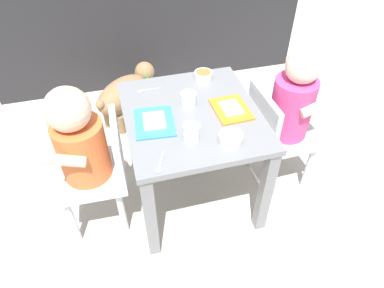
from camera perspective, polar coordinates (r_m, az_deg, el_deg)
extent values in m
plane|color=beige|center=(1.71, 0.00, -7.68)|extent=(7.00, 7.00, 0.00)
cube|color=#232326|center=(2.38, -7.85, 21.52)|extent=(1.98, 0.33, 0.93)
cube|color=slate|center=(1.38, 0.00, 4.73)|extent=(0.53, 0.59, 0.03)
cube|color=slate|center=(1.34, -6.87, -11.90)|extent=(0.04, 0.04, 0.45)
cube|color=slate|center=(1.44, 11.95, -7.74)|extent=(0.04, 0.04, 0.45)
cube|color=slate|center=(1.70, -9.97, 2.36)|extent=(0.04, 0.04, 0.45)
cube|color=slate|center=(1.78, 5.08, 4.94)|extent=(0.04, 0.04, 0.45)
cube|color=silver|center=(1.45, -16.44, -4.74)|extent=(0.29, 0.29, 0.02)
cube|color=silver|center=(1.36, -12.11, -0.55)|extent=(0.03, 0.27, 0.22)
cylinder|color=#D86633|center=(1.36, -17.50, -1.01)|extent=(0.19, 0.19, 0.24)
sphere|color=beige|center=(1.25, -19.79, 5.37)|extent=(0.16, 0.16, 0.16)
cylinder|color=silver|center=(1.64, -18.95, -6.17)|extent=(0.03, 0.03, 0.27)
cylinder|color=silver|center=(1.51, -19.09, -11.77)|extent=(0.03, 0.03, 0.27)
cylinder|color=silver|center=(1.62, -12.01, -5.16)|extent=(0.03, 0.03, 0.27)
cylinder|color=silver|center=(1.49, -11.43, -10.76)|extent=(0.03, 0.03, 0.27)
cylinder|color=beige|center=(1.41, -19.97, 3.31)|extent=(0.15, 0.05, 0.09)
cylinder|color=beige|center=(1.26, -20.26, -2.51)|extent=(0.15, 0.05, 0.09)
cube|color=silver|center=(1.63, 15.03, 1.74)|extent=(0.29, 0.29, 0.02)
cube|color=silver|center=(1.50, 11.55, 4.29)|extent=(0.03, 0.27, 0.22)
cylinder|color=#D83F7F|center=(1.54, 15.98, 5.76)|extent=(0.18, 0.18, 0.27)
sphere|color=beige|center=(1.44, 17.83, 12.07)|extent=(0.14, 0.14, 0.14)
cylinder|color=silver|center=(1.71, 18.62, -3.47)|extent=(0.03, 0.03, 0.27)
cylinder|color=silver|center=(1.83, 15.53, 0.84)|extent=(0.03, 0.03, 0.27)
cylinder|color=silver|center=(1.63, 12.64, -5.02)|extent=(0.03, 0.03, 0.27)
cylinder|color=silver|center=(1.75, 9.82, -0.38)|extent=(0.03, 0.03, 0.27)
cylinder|color=beige|center=(1.46, 19.95, 5.83)|extent=(0.15, 0.04, 0.09)
cylinder|color=beige|center=(1.60, 16.30, 10.03)|extent=(0.15, 0.04, 0.09)
ellipsoid|color=olive|center=(2.02, -11.31, 8.04)|extent=(0.39, 0.38, 0.17)
sphere|color=olive|center=(2.12, -7.77, 11.71)|extent=(0.12, 0.12, 0.12)
sphere|color=black|center=(2.15, -7.07, 12.10)|extent=(0.05, 0.05, 0.05)
torus|color=green|center=(2.11, -8.31, 11.01)|extent=(0.09, 0.09, 0.10)
sphere|color=olive|center=(1.91, -14.86, 6.27)|extent=(0.05, 0.05, 0.05)
cylinder|color=olive|center=(2.12, -7.94, 6.06)|extent=(0.04, 0.04, 0.12)
cylinder|color=olive|center=(2.19, -10.22, 6.96)|extent=(0.04, 0.04, 0.12)
cylinder|color=olive|center=(2.01, -11.50, 3.12)|extent=(0.04, 0.04, 0.12)
cylinder|color=olive|center=(2.08, -13.78, 4.15)|extent=(0.04, 0.04, 0.12)
cube|color=#388CD8|center=(1.33, -6.19, 3.58)|extent=(0.17, 0.20, 0.01)
cube|color=white|center=(1.32, -6.22, 3.85)|extent=(0.09, 0.11, 0.01)
cube|color=orange|center=(1.39, 6.43, 5.68)|extent=(0.14, 0.18, 0.01)
cube|color=white|center=(1.39, 6.46, 5.94)|extent=(0.08, 0.10, 0.01)
cylinder|color=white|center=(1.39, -0.76, 7.32)|extent=(0.06, 0.06, 0.06)
cylinder|color=silver|center=(1.40, -0.76, 6.86)|extent=(0.05, 0.05, 0.03)
cylinder|color=white|center=(1.23, -0.12, 1.84)|extent=(0.06, 0.06, 0.07)
cylinder|color=silver|center=(1.24, -0.11, 1.16)|extent=(0.05, 0.05, 0.03)
cylinder|color=silver|center=(1.24, 6.34, 0.95)|extent=(0.09, 0.09, 0.03)
cylinder|color=gold|center=(1.23, 6.39, 1.44)|extent=(0.07, 0.07, 0.01)
cylinder|color=silver|center=(1.56, 1.88, 11.14)|extent=(0.08, 0.08, 0.04)
cylinder|color=#B26633|center=(1.55, 1.89, 11.62)|extent=(0.07, 0.07, 0.01)
cylinder|color=silver|center=(1.51, -6.63, 8.86)|extent=(0.08, 0.01, 0.01)
ellipsoid|color=silver|center=(1.50, -8.44, 8.58)|extent=(0.03, 0.02, 0.01)
cylinder|color=silver|center=(1.18, -5.02, -2.55)|extent=(0.03, 0.07, 0.01)
ellipsoid|color=silver|center=(1.15, -5.47, -4.22)|extent=(0.03, 0.03, 0.01)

